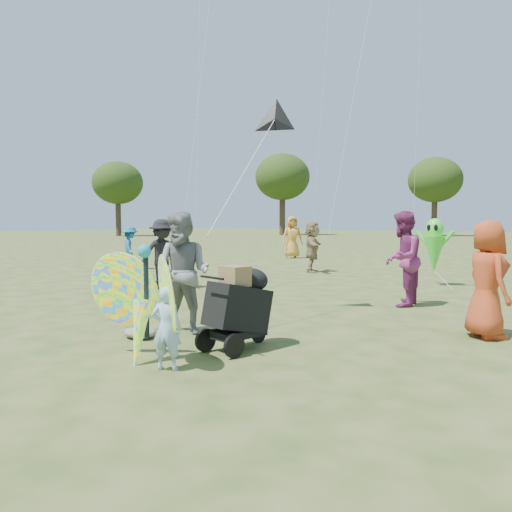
% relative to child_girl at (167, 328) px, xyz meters
% --- Properties ---
extents(ground, '(160.00, 160.00, 0.00)m').
position_rel_child_girl_xyz_m(ground, '(-0.58, 1.13, -0.47)').
color(ground, '#51592B').
rests_on(ground, ground).
extents(child_girl, '(0.41, 0.36, 0.94)m').
position_rel_child_girl_xyz_m(child_girl, '(0.00, 0.00, 0.00)').
color(child_girl, '#9EBEE0').
rests_on(child_girl, ground).
extents(adult_man, '(1.04, 0.91, 1.80)m').
position_rel_child_girl_xyz_m(adult_man, '(-1.19, 1.39, 0.43)').
color(adult_man, gray).
rests_on(adult_man, ground).
extents(grey_bag, '(0.51, 0.41, 0.16)m').
position_rel_child_girl_xyz_m(grey_bag, '(-1.46, 0.81, -0.39)').
color(grey_bag, gray).
rests_on(grey_bag, ground).
extents(crowd_a, '(0.95, 0.97, 1.68)m').
position_rel_child_girl_xyz_m(crowd_a, '(2.42, 3.85, 0.37)').
color(crowd_a, '#B13E1C').
rests_on(crowd_a, ground).
extents(crowd_b, '(1.03, 1.27, 1.71)m').
position_rel_child_girl_xyz_m(crowd_b, '(-5.16, 4.50, 0.39)').
color(crowd_b, black).
rests_on(crowd_b, ground).
extents(crowd_d, '(1.15, 1.59, 1.66)m').
position_rel_child_girl_xyz_m(crowd_d, '(-4.37, 10.22, 0.36)').
color(crowd_d, '#947A5B').
rests_on(crowd_d, ground).
extents(crowd_e, '(0.86, 1.02, 1.86)m').
position_rel_child_girl_xyz_m(crowd_e, '(0.45, 5.70, 0.46)').
color(crowd_e, '#7E2A60').
rests_on(crowd_e, ground).
extents(crowd_g, '(1.07, 1.08, 1.89)m').
position_rel_child_girl_xyz_m(crowd_g, '(-8.35, 15.01, 0.47)').
color(crowd_g, gold).
rests_on(crowd_g, ground).
extents(crowd_i, '(1.10, 1.01, 1.49)m').
position_rel_child_girl_xyz_m(crowd_i, '(-9.79, 7.14, 0.27)').
color(crowd_i, '#1B5E95').
rests_on(crowd_i, ground).
extents(jogging_stroller, '(0.60, 1.10, 1.09)m').
position_rel_child_girl_xyz_m(jogging_stroller, '(0.04, 1.22, 0.14)').
color(jogging_stroller, black).
rests_on(jogging_stroller, ground).
extents(butterfly_kite, '(1.74, 0.75, 1.59)m').
position_rel_child_girl_xyz_m(butterfly_kite, '(-0.48, 0.07, 0.20)').
color(butterfly_kite, orange).
rests_on(butterfly_kite, ground).
extents(delta_kite_rig, '(0.89, 2.39, 2.42)m').
position_rel_child_girl_xyz_m(delta_kite_rig, '(-1.09, 3.55, 2.97)').
color(delta_kite_rig, black).
rests_on(delta_kite_rig, ground).
extents(alien_kite, '(1.12, 0.69, 1.74)m').
position_rel_child_girl_xyz_m(alien_kite, '(-0.09, 9.20, 0.50)').
color(alien_kite, '#42E335').
rests_on(alien_kite, ground).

